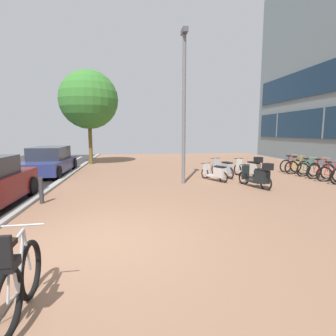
{
  "coord_description": "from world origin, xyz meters",
  "views": [
    {
      "loc": [
        0.54,
        -4.89,
        2.06
      ],
      "look_at": [
        1.53,
        2.02,
        1.1
      ],
      "focal_mm": 28.02,
      "sensor_mm": 36.0,
      "label": 1
    }
  ],
  "objects_px": {
    "bicycle_foreground": "(14,282)",
    "scooter_near": "(258,176)",
    "scooter_mid": "(250,168)",
    "lamp_post": "(184,101)",
    "bicycle_rack_03": "(321,171)",
    "bicycle_rack_02": "(332,174)",
    "parked_car_far": "(49,161)",
    "bicycle_rack_04": "(309,169)",
    "bicycle_rack_06": "(291,166)",
    "street_tree": "(89,100)",
    "bicycle_rack_05": "(298,167)",
    "scooter_far": "(224,169)",
    "bollard_far": "(41,191)",
    "scooter_extra": "(216,173)"
  },
  "relations": [
    {
      "from": "bicycle_rack_05",
      "to": "lamp_post",
      "type": "distance_m",
      "value": 6.92
    },
    {
      "from": "lamp_post",
      "to": "bicycle_rack_04",
      "type": "bearing_deg",
      "value": 7.91
    },
    {
      "from": "bicycle_rack_04",
      "to": "scooter_near",
      "type": "distance_m",
      "value": 4.17
    },
    {
      "from": "bicycle_rack_06",
      "to": "lamp_post",
      "type": "height_order",
      "value": "lamp_post"
    },
    {
      "from": "bicycle_foreground",
      "to": "bicycle_rack_06",
      "type": "relative_size",
      "value": 1.08
    },
    {
      "from": "lamp_post",
      "to": "street_tree",
      "type": "distance_m",
      "value": 8.62
    },
    {
      "from": "bicycle_rack_05",
      "to": "bicycle_rack_03",
      "type": "bearing_deg",
      "value": -82.73
    },
    {
      "from": "bicycle_rack_04",
      "to": "scooter_mid",
      "type": "height_order",
      "value": "scooter_mid"
    },
    {
      "from": "bicycle_rack_02",
      "to": "parked_car_far",
      "type": "xyz_separation_m",
      "value": [
        -12.31,
        3.83,
        0.31
      ]
    },
    {
      "from": "street_tree",
      "to": "bicycle_rack_03",
      "type": "bearing_deg",
      "value": -32.86
    },
    {
      "from": "lamp_post",
      "to": "scooter_far",
      "type": "bearing_deg",
      "value": 28.43
    },
    {
      "from": "bicycle_rack_03",
      "to": "scooter_mid",
      "type": "xyz_separation_m",
      "value": [
        -3.01,
        0.61,
        0.12
      ]
    },
    {
      "from": "scooter_mid",
      "to": "parked_car_far",
      "type": "bearing_deg",
      "value": 164.8
    },
    {
      "from": "scooter_mid",
      "to": "lamp_post",
      "type": "bearing_deg",
      "value": -166.4
    },
    {
      "from": "bicycle_foreground",
      "to": "scooter_near",
      "type": "height_order",
      "value": "bicycle_foreground"
    },
    {
      "from": "bicycle_rack_02",
      "to": "bicycle_rack_04",
      "type": "distance_m",
      "value": 1.38
    },
    {
      "from": "bicycle_rack_06",
      "to": "bicycle_rack_04",
      "type": "bearing_deg",
      "value": -89.68
    },
    {
      "from": "bicycle_foreground",
      "to": "scooter_far",
      "type": "height_order",
      "value": "bicycle_foreground"
    },
    {
      "from": "bicycle_rack_05",
      "to": "parked_car_far",
      "type": "bearing_deg",
      "value": 171.71
    },
    {
      "from": "bicycle_foreground",
      "to": "bicycle_rack_03",
      "type": "xyz_separation_m",
      "value": [
        9.65,
        7.49,
        -0.05
      ]
    },
    {
      "from": "bicycle_foreground",
      "to": "scooter_near",
      "type": "bearing_deg",
      "value": 45.37
    },
    {
      "from": "bicycle_rack_03",
      "to": "scooter_far",
      "type": "bearing_deg",
      "value": 166.62
    },
    {
      "from": "bicycle_rack_06",
      "to": "scooter_mid",
      "type": "xyz_separation_m",
      "value": [
        -2.92,
        -1.45,
        0.13
      ]
    },
    {
      "from": "bicycle_rack_03",
      "to": "parked_car_far",
      "type": "xyz_separation_m",
      "value": [
        -12.33,
        3.15,
        0.29
      ]
    },
    {
      "from": "bicycle_rack_06",
      "to": "street_tree",
      "type": "height_order",
      "value": "street_tree"
    },
    {
      "from": "scooter_far",
      "to": "bicycle_rack_04",
      "type": "bearing_deg",
      "value": -4.16
    },
    {
      "from": "scooter_far",
      "to": "bollard_far",
      "type": "height_order",
      "value": "scooter_far"
    },
    {
      "from": "bicycle_rack_03",
      "to": "lamp_post",
      "type": "height_order",
      "value": "lamp_post"
    },
    {
      "from": "bicycle_rack_03",
      "to": "lamp_post",
      "type": "xyz_separation_m",
      "value": [
        -6.25,
        -0.17,
        2.94
      ]
    },
    {
      "from": "bicycle_rack_02",
      "to": "bicycle_rack_04",
      "type": "bearing_deg",
      "value": 92.67
    },
    {
      "from": "scooter_mid",
      "to": "parked_car_far",
      "type": "relative_size",
      "value": 0.43
    },
    {
      "from": "bicycle_rack_04",
      "to": "bicycle_rack_06",
      "type": "xyz_separation_m",
      "value": [
        -0.01,
        1.37,
        0.0
      ]
    },
    {
      "from": "bicycle_rack_02",
      "to": "bicycle_rack_06",
      "type": "bearing_deg",
      "value": 91.49
    },
    {
      "from": "bicycle_rack_03",
      "to": "bicycle_rack_05",
      "type": "relative_size",
      "value": 1.06
    },
    {
      "from": "scooter_near",
      "to": "street_tree",
      "type": "xyz_separation_m",
      "value": [
        -7.22,
        8.47,
        3.63
      ]
    },
    {
      "from": "bicycle_rack_05",
      "to": "lamp_post",
      "type": "xyz_separation_m",
      "value": [
        -6.07,
        -1.54,
        2.94
      ]
    },
    {
      "from": "scooter_extra",
      "to": "bollard_far",
      "type": "bearing_deg",
      "value": -156.31
    },
    {
      "from": "scooter_far",
      "to": "bollard_far",
      "type": "bearing_deg",
      "value": -152.54
    },
    {
      "from": "bicycle_rack_05",
      "to": "bicycle_rack_06",
      "type": "xyz_separation_m",
      "value": [
        0.08,
        0.69,
        -0.0
      ]
    },
    {
      "from": "lamp_post",
      "to": "street_tree",
      "type": "relative_size",
      "value": 1.0
    },
    {
      "from": "scooter_near",
      "to": "scooter_far",
      "type": "xyz_separation_m",
      "value": [
        -0.45,
        2.41,
        -0.05
      ]
    },
    {
      "from": "bicycle_foreground",
      "to": "lamp_post",
      "type": "distance_m",
      "value": 8.57
    },
    {
      "from": "scooter_far",
      "to": "street_tree",
      "type": "height_order",
      "value": "street_tree"
    },
    {
      "from": "bicycle_rack_02",
      "to": "bicycle_rack_04",
      "type": "height_order",
      "value": "bicycle_rack_04"
    },
    {
      "from": "scooter_far",
      "to": "bicycle_rack_02",
      "type": "bearing_deg",
      "value": -22.13
    },
    {
      "from": "bicycle_rack_04",
      "to": "scooter_extra",
      "type": "distance_m",
      "value": 4.7
    },
    {
      "from": "scooter_extra",
      "to": "street_tree",
      "type": "height_order",
      "value": "street_tree"
    },
    {
      "from": "scooter_extra",
      "to": "parked_car_far",
      "type": "distance_m",
      "value": 8.15
    },
    {
      "from": "bicycle_rack_02",
      "to": "bicycle_rack_03",
      "type": "height_order",
      "value": "bicycle_rack_03"
    },
    {
      "from": "bicycle_rack_04",
      "to": "bollard_far",
      "type": "bearing_deg",
      "value": -163.35
    }
  ]
}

